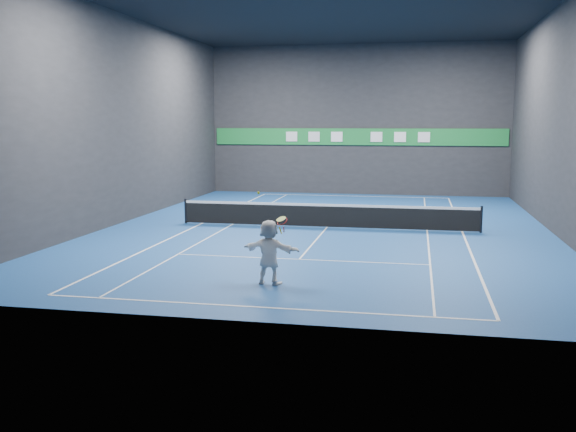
% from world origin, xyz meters
% --- Properties ---
extents(ground, '(26.00, 26.00, 0.00)m').
position_xyz_m(ground, '(0.00, 0.00, 0.00)').
color(ground, navy).
rests_on(ground, ground).
extents(ceiling, '(26.00, 26.00, 0.00)m').
position_xyz_m(ceiling, '(0.00, 0.00, 9.00)').
color(ceiling, black).
rests_on(ceiling, ground).
extents(wall_back, '(18.00, 0.10, 9.00)m').
position_xyz_m(wall_back, '(0.00, 13.00, 4.50)').
color(wall_back, '#262629').
rests_on(wall_back, ground).
extents(wall_front, '(18.00, 0.10, 9.00)m').
position_xyz_m(wall_front, '(0.00, -13.00, 4.50)').
color(wall_front, '#262629').
rests_on(wall_front, ground).
extents(wall_left, '(0.10, 26.00, 9.00)m').
position_xyz_m(wall_left, '(-9.00, 0.00, 4.50)').
color(wall_left, '#262629').
rests_on(wall_left, ground).
extents(wall_right, '(0.10, 26.00, 9.00)m').
position_xyz_m(wall_right, '(9.00, 0.00, 4.50)').
color(wall_right, '#262629').
rests_on(wall_right, ground).
extents(baseline_near, '(10.98, 0.08, 0.01)m').
position_xyz_m(baseline_near, '(0.00, -11.89, 0.00)').
color(baseline_near, white).
rests_on(baseline_near, ground).
extents(baseline_far, '(10.98, 0.08, 0.01)m').
position_xyz_m(baseline_far, '(0.00, 11.89, 0.00)').
color(baseline_far, white).
rests_on(baseline_far, ground).
extents(sideline_doubles_left, '(0.08, 23.78, 0.01)m').
position_xyz_m(sideline_doubles_left, '(-5.49, 0.00, 0.00)').
color(sideline_doubles_left, white).
rests_on(sideline_doubles_left, ground).
extents(sideline_doubles_right, '(0.08, 23.78, 0.01)m').
position_xyz_m(sideline_doubles_right, '(5.49, 0.00, 0.00)').
color(sideline_doubles_right, white).
rests_on(sideline_doubles_right, ground).
extents(sideline_singles_left, '(0.06, 23.78, 0.01)m').
position_xyz_m(sideline_singles_left, '(-4.11, 0.00, 0.00)').
color(sideline_singles_left, white).
rests_on(sideline_singles_left, ground).
extents(sideline_singles_right, '(0.06, 23.78, 0.01)m').
position_xyz_m(sideline_singles_right, '(4.11, 0.00, 0.00)').
color(sideline_singles_right, white).
rests_on(sideline_singles_right, ground).
extents(service_line_near, '(8.23, 0.06, 0.01)m').
position_xyz_m(service_line_near, '(0.00, -6.40, 0.00)').
color(service_line_near, white).
rests_on(service_line_near, ground).
extents(service_line_far, '(8.23, 0.06, 0.01)m').
position_xyz_m(service_line_far, '(0.00, 6.40, 0.00)').
color(service_line_far, white).
rests_on(service_line_far, ground).
extents(center_service_line, '(0.06, 12.80, 0.01)m').
position_xyz_m(center_service_line, '(0.00, 0.00, 0.00)').
color(center_service_line, white).
rests_on(center_service_line, ground).
extents(player, '(1.71, 0.84, 1.77)m').
position_xyz_m(player, '(-0.23, -9.66, 0.88)').
color(player, white).
rests_on(player, ground).
extents(tennis_ball, '(0.07, 0.07, 0.07)m').
position_xyz_m(tennis_ball, '(-0.56, -9.53, 2.47)').
color(tennis_ball, yellow).
rests_on(tennis_ball, player).
extents(tennis_net, '(12.50, 0.10, 1.07)m').
position_xyz_m(tennis_net, '(0.00, 0.00, 0.54)').
color(tennis_net, black).
rests_on(tennis_net, ground).
extents(sponsor_banner, '(17.64, 0.11, 1.00)m').
position_xyz_m(sponsor_banner, '(0.00, 12.93, 3.50)').
color(sponsor_banner, '#1B7F35').
rests_on(sponsor_banner, wall_back).
extents(tennis_racket, '(0.41, 0.37, 0.51)m').
position_xyz_m(tennis_racket, '(0.11, -9.61, 1.69)').
color(tennis_racket, red).
rests_on(tennis_racket, player).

